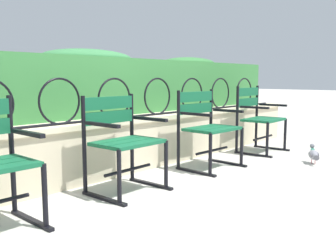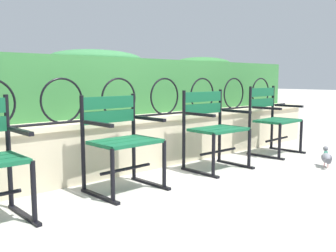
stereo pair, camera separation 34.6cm
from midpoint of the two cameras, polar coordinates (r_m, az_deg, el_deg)
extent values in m
plane|color=#BCB7AD|center=(3.53, 3.54, -9.02)|extent=(60.00, 60.00, 0.00)
cube|color=beige|center=(4.02, -4.21, -3.16)|extent=(6.62, 0.35, 0.52)
cube|color=beige|center=(3.98, -4.24, 0.91)|extent=(6.62, 0.41, 0.05)
cylinder|color=black|center=(3.92, -3.58, 1.36)|extent=(6.09, 0.02, 0.02)
torus|color=black|center=(3.49, -13.07, 3.74)|extent=(0.42, 0.02, 0.42)
torus|color=black|center=(3.83, -4.90, 4.19)|extent=(0.42, 0.02, 0.42)
torus|color=black|center=(4.24, 1.84, 4.50)|extent=(0.42, 0.02, 0.42)
torus|color=black|center=(4.69, 7.34, 4.71)|extent=(0.42, 0.02, 0.42)
torus|color=black|center=(5.17, 11.85, 4.85)|extent=(0.42, 0.02, 0.42)
torus|color=black|center=(5.69, 15.56, 4.94)|extent=(0.42, 0.02, 0.42)
cube|color=#387A3D|center=(4.36, -8.33, 5.95)|extent=(6.48, 0.65, 0.64)
ellipsoid|color=#316B3C|center=(4.37, -8.27, 10.15)|extent=(1.16, 0.58, 0.19)
ellipsoid|color=#347038|center=(5.56, 7.33, 9.53)|extent=(0.94, 0.58, 0.15)
cylinder|color=black|center=(3.00, -20.01, -3.82)|extent=(0.04, 0.04, 0.87)
cylinder|color=black|center=(2.66, -16.19, -9.76)|extent=(0.04, 0.04, 0.44)
cube|color=black|center=(2.89, -17.76, -12.79)|extent=(0.04, 0.52, 0.02)
cube|color=black|center=(2.75, -18.25, -0.78)|extent=(0.04, 0.40, 0.03)
cube|color=#145B38|center=(3.16, -1.81, -2.72)|extent=(0.56, 0.14, 0.03)
cube|color=#145B38|center=(3.26, -3.42, -2.42)|extent=(0.56, 0.14, 0.03)
cube|color=#145B38|center=(3.36, -4.94, -2.13)|extent=(0.56, 0.14, 0.03)
cube|color=#145B38|center=(3.41, -6.10, 3.56)|extent=(0.56, 0.05, 0.11)
cube|color=#145B38|center=(3.42, -6.07, 1.41)|extent=(0.56, 0.05, 0.11)
cylinder|color=black|center=(3.62, -2.53, -1.74)|extent=(0.04, 0.04, 0.84)
cylinder|color=black|center=(3.36, 2.38, -5.96)|extent=(0.04, 0.04, 0.44)
cube|color=black|center=(3.54, 0.11, -8.74)|extent=(0.06, 0.52, 0.02)
cube|color=black|center=(3.42, 0.11, 1.10)|extent=(0.05, 0.40, 0.03)
cylinder|color=black|center=(3.28, -9.87, -2.77)|extent=(0.04, 0.04, 0.84)
cylinder|color=black|center=(2.99, -5.11, -7.64)|extent=(0.04, 0.04, 0.44)
cube|color=black|center=(3.19, -7.25, -10.59)|extent=(0.06, 0.52, 0.02)
cube|color=black|center=(3.06, -7.43, 0.31)|extent=(0.05, 0.40, 0.03)
cylinder|color=black|center=(3.31, -3.39, -6.55)|extent=(0.53, 0.05, 0.03)
cube|color=#145B38|center=(4.02, 11.62, -0.72)|extent=(0.59, 0.13, 0.03)
cube|color=#145B38|center=(4.10, 10.11, -0.53)|extent=(0.59, 0.13, 0.03)
cube|color=#145B38|center=(4.19, 8.66, -0.34)|extent=(0.59, 0.13, 0.03)
cube|color=#145B38|center=(4.23, 7.67, 4.42)|extent=(0.58, 0.04, 0.11)
cube|color=#145B38|center=(4.23, 7.64, 2.61)|extent=(0.58, 0.04, 0.11)
cylinder|color=black|center=(4.48, 10.05, -0.02)|extent=(0.04, 0.04, 0.86)
cylinder|color=black|center=(4.26, 14.51, -3.36)|extent=(0.04, 0.04, 0.44)
cube|color=black|center=(4.41, 12.37, -5.71)|extent=(0.05, 0.52, 0.02)
cube|color=black|center=(4.31, 12.59, 2.19)|extent=(0.04, 0.40, 0.03)
cylinder|color=black|center=(4.04, 4.86, -0.70)|extent=(0.04, 0.04, 0.86)
cylinder|color=black|center=(3.80, 9.51, -4.50)|extent=(0.04, 0.04, 0.44)
cube|color=black|center=(3.96, 7.31, -7.05)|extent=(0.05, 0.52, 0.02)
cube|color=black|center=(3.86, 7.45, 1.73)|extent=(0.04, 0.40, 0.03)
cylinder|color=black|center=(4.14, 10.03, -3.85)|extent=(0.55, 0.04, 0.03)
cube|color=#145B38|center=(5.06, 19.54, 0.62)|extent=(0.58, 0.16, 0.03)
cube|color=#145B38|center=(5.12, 18.17, 0.75)|extent=(0.58, 0.16, 0.03)
cube|color=#145B38|center=(5.19, 16.83, 0.88)|extent=(0.58, 0.16, 0.03)
cube|color=#145B38|center=(5.21, 15.97, 4.96)|extent=(0.57, 0.06, 0.11)
cube|color=#145B38|center=(5.22, 15.91, 3.40)|extent=(0.57, 0.06, 0.11)
cylinder|color=black|center=(5.48, 17.29, 1.21)|extent=(0.04, 0.04, 0.88)
cylinder|color=black|center=(5.33, 21.29, -1.53)|extent=(0.04, 0.04, 0.44)
cube|color=black|center=(5.44, 19.36, -3.50)|extent=(0.07, 0.52, 0.02)
cube|color=black|center=(5.36, 19.63, 2.90)|extent=(0.06, 0.40, 0.03)
cylinder|color=black|center=(4.99, 14.23, 0.75)|extent=(0.04, 0.04, 0.88)
cylinder|color=black|center=(4.82, 18.54, -2.30)|extent=(0.04, 0.04, 0.44)
cube|color=black|center=(4.94, 16.47, -4.44)|extent=(0.07, 0.52, 0.02)
cube|color=black|center=(4.85, 16.73, 2.60)|extent=(0.06, 0.40, 0.03)
cylinder|color=black|center=(5.15, 18.06, -1.92)|extent=(0.54, 0.06, 0.03)
ellipsoid|color=gray|center=(4.62, 24.90, -4.44)|extent=(0.21, 0.19, 0.11)
cylinder|color=#2D6B56|center=(4.68, 24.78, -3.85)|extent=(0.08, 0.07, 0.06)
sphere|color=slate|center=(4.69, 24.77, -3.15)|extent=(0.06, 0.06, 0.06)
cone|color=black|center=(4.72, 24.70, -3.14)|extent=(0.03, 0.02, 0.01)
cone|color=#595960|center=(4.51, 25.15, -4.79)|extent=(0.10, 0.09, 0.06)
ellipsoid|color=slate|center=(4.60, 24.40, -4.40)|extent=(0.13, 0.09, 0.07)
ellipsoid|color=slate|center=(4.62, 25.44, -4.42)|extent=(0.13, 0.09, 0.07)
cylinder|color=#C6515B|center=(4.64, 24.61, -5.38)|extent=(0.01, 0.01, 0.05)
cylinder|color=#C6515B|center=(4.63, 25.09, -5.44)|extent=(0.01, 0.01, 0.05)
camera|label=1|loc=(0.17, -87.14, 0.36)|focal=40.22mm
camera|label=2|loc=(0.17, 92.86, -0.36)|focal=40.22mm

